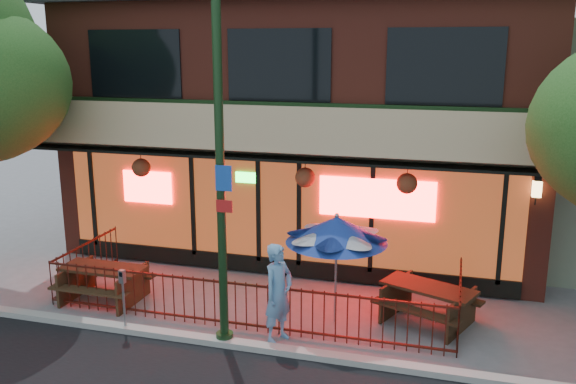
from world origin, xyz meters
name	(u,v)px	position (x,y,z in m)	size (l,w,h in m)	color
ground	(232,333)	(0.00, 0.00, 0.00)	(80.00, 80.00, 0.00)	gray
curb	(223,342)	(0.00, -0.50, 0.06)	(80.00, 0.25, 0.12)	#999993
restaurant_building	(318,92)	(0.00, 7.11, 4.13)	(12.96, 9.49, 8.05)	maroon
patio_fence	(241,293)	(0.00, 0.50, 0.63)	(8.44, 2.62, 1.00)	#40150D
street_light	(221,179)	(0.00, -0.40, 3.15)	(0.43, 0.32, 7.00)	#163317
picnic_table_left	(104,278)	(-3.24, 0.70, 0.51)	(1.84, 1.41, 0.78)	#3E2816
picnic_table_right	(428,299)	(3.60, 1.52, 0.51)	(2.22, 1.99, 0.78)	#382413
patio_umbrella	(337,230)	(1.81, 1.03, 1.95)	(2.00, 2.00, 2.28)	gray
pedestrian	(278,293)	(0.94, -0.02, 0.95)	(0.69, 0.46, 1.90)	#6297C5
parking_meter_near	(123,290)	(-2.04, -0.48, 0.85)	(0.12, 0.11, 1.26)	gray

